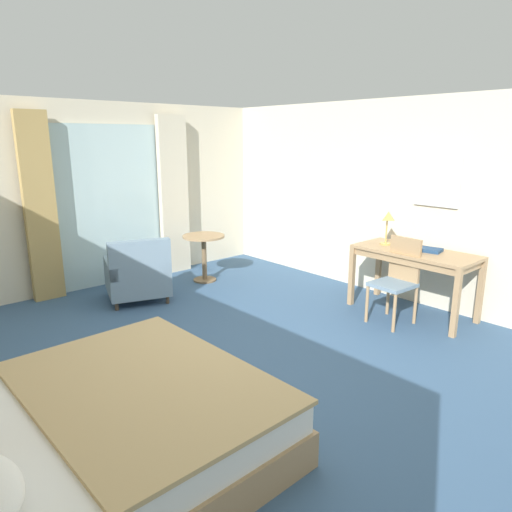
{
  "coord_description": "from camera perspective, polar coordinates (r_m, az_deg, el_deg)",
  "views": [
    {
      "loc": [
        -2.52,
        -3.05,
        2.04
      ],
      "look_at": [
        0.43,
        0.26,
        0.91
      ],
      "focal_mm": 32.66,
      "sensor_mm": 36.0,
      "label": 1
    }
  ],
  "objects": [
    {
      "name": "ground",
      "position": [
        4.48,
        -2.02,
        -13.61
      ],
      "size": [
        6.14,
        7.0,
        0.1
      ],
      "primitive_type": "cube",
      "color": "#38567A"
    },
    {
      "name": "wall_back",
      "position": [
        6.82,
        -19.97,
        6.88
      ],
      "size": [
        5.74,
        0.12,
        2.53
      ],
      "primitive_type": "cube",
      "color": "beige",
      "rests_on": "ground"
    },
    {
      "name": "wall_right",
      "position": [
        6.19,
        18.4,
        6.33
      ],
      "size": [
        0.12,
        6.6,
        2.53
      ],
      "primitive_type": "cube",
      "color": "beige",
      "rests_on": "ground"
    },
    {
      "name": "balcony_glass_door",
      "position": [
        6.88,
        -17.38,
        5.86
      ],
      "size": [
        1.5,
        0.02,
        2.22
      ],
      "primitive_type": "cube",
      "color": "silver",
      "rests_on": "ground"
    },
    {
      "name": "curtain_panel_left",
      "position": [
        6.44,
        -24.93,
        5.31
      ],
      "size": [
        0.38,
        0.1,
        2.37
      ],
      "primitive_type": "cube",
      "color": "tan",
      "rests_on": "ground"
    },
    {
      "name": "curtain_panel_right",
      "position": [
        7.24,
        -10.05,
        7.27
      ],
      "size": [
        0.47,
        0.1,
        2.37
      ],
      "primitive_type": "cube",
      "color": "beige",
      "rests_on": "ground"
    },
    {
      "name": "bed",
      "position": [
        3.25,
        -20.15,
        -20.02
      ],
      "size": [
        2.14,
        1.94,
        1.0
      ],
      "color": "tan",
      "rests_on": "ground"
    },
    {
      "name": "writing_desk",
      "position": [
        5.73,
        18.87,
        -0.24
      ],
      "size": [
        0.64,
        1.4,
        0.77
      ],
      "color": "tan",
      "rests_on": "ground"
    },
    {
      "name": "desk_chair",
      "position": [
        5.46,
        16.95,
        -2.41
      ],
      "size": [
        0.45,
        0.43,
        0.96
      ],
      "color": "gray",
      "rests_on": "ground"
    },
    {
      "name": "desk_lamp",
      "position": [
        5.82,
        15.87,
        4.33
      ],
      "size": [
        0.19,
        0.18,
        0.43
      ],
      "color": "tan",
      "rests_on": "writing_desk"
    },
    {
      "name": "closed_book",
      "position": [
        5.72,
        20.27,
        0.75
      ],
      "size": [
        0.26,
        0.34,
        0.04
      ],
      "primitive_type": "cube",
      "rotation": [
        0.0,
        0.0,
        0.19
      ],
      "color": "navy",
      "rests_on": "writing_desk"
    },
    {
      "name": "armchair_by_window",
      "position": [
        6.15,
        -14.27,
        -2.35
      ],
      "size": [
        0.95,
        0.96,
        0.84
      ],
      "color": "gray",
      "rests_on": "ground"
    },
    {
      "name": "round_cafe_table",
      "position": [
        6.78,
        -6.39,
        1.02
      ],
      "size": [
        0.6,
        0.6,
        0.68
      ],
      "color": "tan",
      "rests_on": "ground"
    },
    {
      "name": "wall_mirror",
      "position": [
        5.91,
        21.4,
        8.86
      ],
      "size": [
        0.02,
        0.54,
        0.66
      ],
      "color": "silver"
    }
  ]
}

